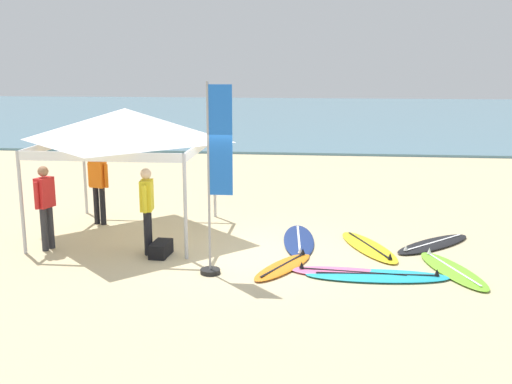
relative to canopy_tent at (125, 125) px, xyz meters
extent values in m
plane|color=beige|center=(2.87, -1.33, -2.39)|extent=(80.00, 80.00, 0.00)
cube|color=#568499|center=(2.87, 29.68, -2.34)|extent=(80.00, 36.00, 0.10)
cylinder|color=#B7B7BC|center=(-1.62, -1.62, -1.36)|extent=(0.07, 0.07, 2.05)
cylinder|color=#B7B7BC|center=(1.62, -1.62, -1.36)|extent=(0.07, 0.07, 2.05)
cylinder|color=#B7B7BC|center=(-1.62, 1.62, -1.36)|extent=(0.07, 0.07, 2.05)
cylinder|color=#B7B7BC|center=(1.62, 1.62, -1.36)|extent=(0.07, 0.07, 2.05)
cube|color=white|center=(0.00, -1.62, -0.43)|extent=(3.25, 0.03, 0.18)
cube|color=white|center=(0.00, 1.62, -0.43)|extent=(3.25, 0.03, 0.18)
cube|color=white|center=(-1.62, 0.00, -0.43)|extent=(0.03, 3.25, 0.18)
cube|color=white|center=(1.62, 0.00, -0.43)|extent=(0.03, 3.25, 0.18)
pyramid|color=white|center=(0.00, 0.00, 0.01)|extent=(3.37, 3.37, 0.70)
ellipsoid|color=orange|center=(3.51, -1.99, -2.35)|extent=(1.27, 1.85, 0.07)
cube|color=black|center=(3.51, -1.99, -2.32)|extent=(0.74, 1.41, 0.01)
cone|color=black|center=(3.85, -1.32, -2.26)|extent=(0.09, 0.09, 0.12)
ellipsoid|color=black|center=(6.51, -0.26, -2.35)|extent=(1.97, 1.92, 0.07)
cube|color=white|center=(6.51, -0.26, -2.32)|extent=(1.36, 1.31, 0.01)
cone|color=white|center=(5.87, -0.87, -2.26)|extent=(0.09, 0.09, 0.12)
ellipsoid|color=navy|center=(3.74, -0.29, -2.35)|extent=(0.78, 2.39, 0.07)
cube|color=white|center=(3.74, -0.29, -2.32)|extent=(0.17, 2.00, 0.01)
cone|color=white|center=(3.80, -1.25, -2.26)|extent=(0.09, 0.09, 0.12)
ellipsoid|color=#7AD12D|center=(6.57, -1.87, -2.35)|extent=(1.22, 2.21, 0.07)
cube|color=white|center=(6.57, -1.87, -2.32)|extent=(0.62, 1.74, 0.01)
cone|color=white|center=(6.29, -1.04, -2.26)|extent=(0.09, 0.09, 0.12)
ellipsoid|color=pink|center=(4.76, -2.22, -2.35)|extent=(2.27, 0.83, 0.07)
cube|color=black|center=(4.76, -2.22, -2.32)|extent=(1.88, 0.24, 0.01)
cone|color=black|center=(3.85, -2.13, -2.26)|extent=(0.09, 0.09, 0.12)
ellipsoid|color=yellow|center=(5.16, -0.59, -2.35)|extent=(1.38, 2.30, 0.07)
cube|color=black|center=(5.16, -0.59, -2.32)|extent=(0.74, 1.78, 0.01)
cone|color=black|center=(5.50, -1.45, -2.26)|extent=(0.09, 0.09, 0.12)
ellipsoid|color=#23B2CC|center=(5.18, -2.30, -2.35)|extent=(2.54, 0.75, 0.07)
cube|color=black|center=(5.18, -2.30, -2.32)|extent=(2.14, 0.11, 0.01)
cone|color=black|center=(6.22, -2.27, -2.26)|extent=(0.09, 0.09, 0.12)
cylinder|color=black|center=(-1.01, 0.69, -1.95)|extent=(0.13, 0.13, 0.88)
cylinder|color=black|center=(-0.84, 0.64, -1.95)|extent=(0.13, 0.13, 0.88)
cube|color=orange|center=(-0.92, 0.66, -1.21)|extent=(0.41, 0.32, 0.60)
sphere|color=#9E7051|center=(-0.92, 0.66, -0.78)|extent=(0.21, 0.21, 0.21)
cylinder|color=orange|center=(-1.14, 0.73, -1.23)|extent=(0.09, 0.09, 0.54)
cylinder|color=orange|center=(-0.70, 0.59, -1.23)|extent=(0.09, 0.09, 0.54)
cylinder|color=black|center=(0.82, -1.47, -1.95)|extent=(0.13, 0.13, 0.88)
cylinder|color=black|center=(0.80, -1.29, -1.95)|extent=(0.13, 0.13, 0.88)
cube|color=yellow|center=(0.81, -1.38, -1.21)|extent=(0.26, 0.38, 0.60)
sphere|color=beige|center=(0.81, -1.38, -0.78)|extent=(0.21, 0.21, 0.21)
cylinder|color=yellow|center=(0.83, -1.61, -1.23)|extent=(0.09, 0.09, 0.54)
cylinder|color=yellow|center=(0.79, -1.15, -1.23)|extent=(0.09, 0.09, 0.54)
cylinder|color=#2D2D33|center=(-1.31, -1.41, -1.95)|extent=(0.13, 0.13, 0.88)
cylinder|color=#2D2D33|center=(-1.25, -1.24, -1.95)|extent=(0.13, 0.13, 0.88)
cube|color=red|center=(-1.28, -1.33, -1.21)|extent=(0.32, 0.41, 0.60)
sphere|color=#9E7051|center=(-1.28, -1.33, -0.78)|extent=(0.21, 0.21, 0.21)
cylinder|color=red|center=(-1.35, -1.55, -1.23)|extent=(0.09, 0.09, 0.54)
cylinder|color=red|center=(-1.21, -1.11, -1.23)|extent=(0.09, 0.09, 0.54)
cylinder|color=#99999E|center=(2.23, -2.39, -0.69)|extent=(0.04, 0.04, 3.40)
cube|color=blue|center=(2.45, -2.39, 0.01)|extent=(0.40, 0.02, 1.90)
cylinder|color=black|center=(2.23, -2.39, -2.35)|extent=(0.36, 0.36, 0.08)
cube|color=black|center=(1.09, -1.50, -2.25)|extent=(0.36, 0.62, 0.28)
camera|label=1|loc=(4.13, -12.62, 1.36)|focal=42.75mm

